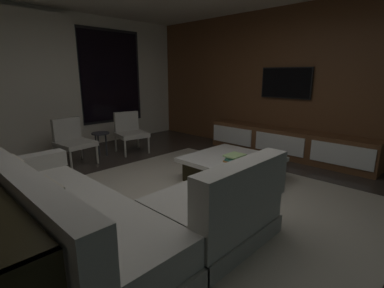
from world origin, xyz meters
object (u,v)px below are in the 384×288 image
Objects in this scene: accent_chair_by_curtain at (72,139)px; media_console at (287,144)px; coffee_table at (232,169)px; side_stool at (100,137)px; mounted_tv at (286,83)px; accent_chair_near_window at (130,130)px; book_stack_on_coffee_table at (235,158)px; sectional_couch at (107,216)px.

accent_chair_by_curtain is 0.25× the size of media_console.
coffee_table is 2.60m from side_stool.
mounted_tv reaches higher than coffee_table.
side_stool is at bearing 133.37° from media_console.
accent_chair_near_window is 0.80× the size of mounted_tv.
book_stack_on_coffee_table is 2.57m from accent_chair_near_window.
accent_chair_by_curtain is 3.82m from media_console.
accent_chair_near_window is at bearing 126.23° from media_console.
media_console is at bearing 4.34° from book_stack_on_coffee_table.
accent_chair_near_window reaches higher than coffee_table.
mounted_tv is (2.55, -2.31, 0.98)m from side_stool.
coffee_table is 2.44m from accent_chair_near_window.
media_console is (1.71, 0.00, 0.06)m from coffee_table.
mounted_tv reaches higher than accent_chair_by_curtain.
accent_chair_near_window is 0.25× the size of media_console.
mounted_tv is at bearing 6.03° from coffee_table.
book_stack_on_coffee_table is at bearing -170.52° from mounted_tv.
media_console reaches higher than side_stool.
sectional_couch is at bearing -127.55° from accent_chair_near_window.
accent_chair_by_curtain is (-1.20, 2.47, 0.25)m from coffee_table.
mounted_tv reaches higher than media_console.
book_stack_on_coffee_table is (-0.14, -0.14, 0.22)m from coffee_table.
book_stack_on_coffee_table is at bearing -78.74° from side_stool.
coffee_table is 0.30m from book_stack_on_coffee_table.
side_stool is at bearing 172.28° from accent_chair_near_window.
accent_chair_near_window is 1.70× the size of side_stool.
mounted_tv reaches higher than accent_chair_near_window.
accent_chair_by_curtain is at bearing 139.68° from media_console.
accent_chair_near_window is at bearing 131.32° from mounted_tv.
media_console is (3.76, 0.14, -0.04)m from sectional_couch.
coffee_table is at bearing -179.96° from media_console.
sectional_couch is 9.05× the size of book_stack_on_coffee_table.
mounted_tv reaches higher than book_stack_on_coffee_table.
side_stool is 3.45m from media_console.
side_stool is at bearing 104.82° from coffee_table.
sectional_couch is at bearing -175.05° from mounted_tv.
side_stool is (1.39, 2.65, 0.08)m from sectional_couch.
accent_chair_near_window is 1.00× the size of accent_chair_by_curtain.
book_stack_on_coffee_table is (1.91, 0.00, 0.12)m from sectional_couch.
coffee_table is at bearing 3.95° from sectional_couch.
book_stack_on_coffee_table and side_stool have the same top height.
coffee_table is 1.20× the size of mounted_tv.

